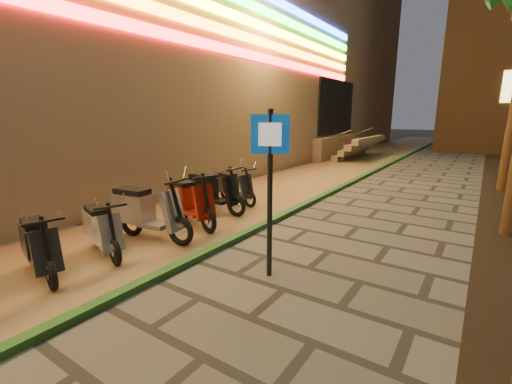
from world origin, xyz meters
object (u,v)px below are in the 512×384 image
Objects in this scene: pedestrian_sign at (270,172)px; scooter_9 at (211,191)px; scooter_8 at (189,201)px; scooter_5 at (39,246)px; scooter_6 at (101,229)px; scooter_10 at (232,187)px; scooter_7 at (144,211)px.

scooter_9 is at bearing 120.05° from pedestrian_sign.
scooter_8 is (-2.84, 1.16, -1.08)m from pedestrian_sign.
scooter_6 is (0.04, 1.01, -0.01)m from scooter_5.
scooter_5 reaches higher than scooter_6.
scooter_10 is at bearing 110.17° from scooter_6.
scooter_6 is 3.12m from scooter_9.
scooter_9 is (-0.18, 3.11, 0.08)m from scooter_6.
pedestrian_sign is 3.26m from scooter_8.
scooter_7 is 3.23m from scooter_10.
pedestrian_sign is 1.66× the size of scooter_10.
scooter_6 is (-2.92, -0.91, -1.17)m from pedestrian_sign.
scooter_7 is at bearing -74.73° from scooter_8.
scooter_9 is (-3.11, 2.20, -1.09)m from pedestrian_sign.
pedestrian_sign is 1.67× the size of scooter_5.
scooter_7 is at bearing -83.33° from scooter_9.
scooter_7 reaches higher than scooter_9.
scooter_5 is 4.12m from scooter_9.
scooter_9 reaches higher than scooter_10.
scooter_9 reaches higher than scooter_5.
scooter_7 is (0.04, 0.90, 0.11)m from scooter_6.
scooter_7 reaches higher than scooter_6.
scooter_7 reaches higher than scooter_8.
scooter_9 reaches higher than scooter_6.
scooter_8 is (0.04, 1.18, -0.02)m from scooter_7.
scooter_8 is 1.01× the size of scooter_9.
scooter_8 is 1.16× the size of scooter_10.
scooter_5 is at bearing -87.19° from scooter_9.
pedestrian_sign is at bearing 47.27° from scooter_5.
scooter_10 is (-3.18, 3.21, -1.16)m from pedestrian_sign.
scooter_5 is 0.99× the size of scooter_10.
scooter_6 is at bearing -85.77° from scooter_9.
pedestrian_sign is at bearing -32.14° from scooter_10.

